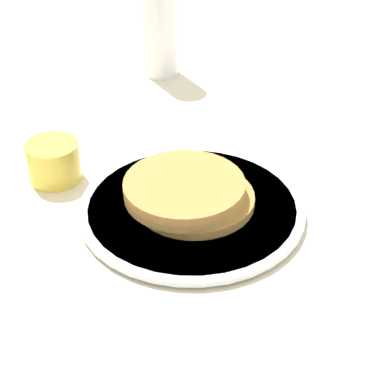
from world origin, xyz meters
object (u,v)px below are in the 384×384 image
at_px(pancake_stack, 190,193).
at_px(plate, 192,208).
at_px(juice_glass, 54,161).
at_px(water_bottle_mid, 160,21).

bearing_deg(pancake_stack, plate, 12.95).
bearing_deg(plate, pancake_stack, -167.05).
xyz_separation_m(plate, pancake_stack, (-0.00, -0.00, 0.02)).
distance_m(plate, juice_glass, 0.21).
distance_m(plate, water_bottle_mid, 0.45).
bearing_deg(pancake_stack, water_bottle_mid, 137.52).
distance_m(plate, pancake_stack, 0.02).
bearing_deg(juice_glass, pancake_stack, 17.79).
relative_size(plate, juice_glass, 4.01).
height_order(juice_glass, water_bottle_mid, water_bottle_mid).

